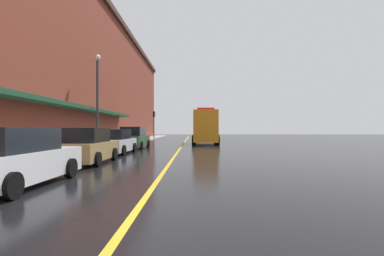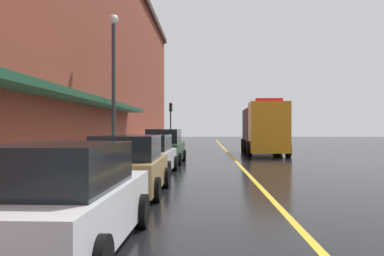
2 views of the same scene
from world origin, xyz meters
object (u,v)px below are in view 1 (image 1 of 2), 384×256
Objects in this scene: utility_truck at (205,128)px; parked_car_0 at (12,159)px; street_lamp_left at (97,91)px; parked_car_2 at (114,142)px; parked_car_1 at (87,147)px; traffic_light_near at (154,119)px; parked_car_3 at (134,138)px; parking_meter_1 at (55,141)px; parking_meter_0 at (114,136)px.

parked_car_0 is at bearing -13.41° from utility_truck.
parked_car_2 is at bearing -51.14° from street_lamp_left.
parked_car_1 is 0.49× the size of utility_truck.
parked_car_0 is 1.14× the size of traffic_light_near.
parked_car_3 is at bearing 54.74° from street_lamp_left.
parking_meter_1 is (-7.76, -18.33, -0.71)m from utility_truck.
traffic_light_near reaches higher than parked_car_3.
parked_car_0 is 5.56m from parked_car_1.
parked_car_1 is 0.90× the size of parked_car_3.
parking_meter_0 is at bearing 90.00° from parking_meter_1.
parked_car_3 is 5.08m from street_lamp_left.
street_lamp_left reaches higher than parked_car_1.
utility_truck is at bearing 51.68° from street_lamp_left.
parked_car_0 is 3.68× the size of parking_meter_1.
parking_meter_0 is at bearing -90.15° from traffic_light_near.
parking_meter_0 is (-1.49, -0.66, 0.22)m from parked_car_3.
parked_car_3 is at bearing -0.04° from parked_car_1.
parking_meter_1 is 33.22m from traffic_light_near.
parked_car_1 reaches higher than parked_car_0.
utility_truck is at bearing -37.48° from parked_car_3.
utility_truck is at bearing -24.45° from parked_car_2.
street_lamp_left reaches higher than parked_car_2.
parking_meter_0 is 4.10m from street_lamp_left.
street_lamp_left reaches higher than parking_meter_0.
traffic_light_near is at bearing 88.51° from street_lamp_left.
street_lamp_left is at bearing 15.21° from parked_car_1.
street_lamp_left is 25.44m from traffic_light_near.
parked_car_0 is at bearing -75.37° from parking_meter_1.
parked_car_0 is 1.12× the size of parked_car_2.
utility_truck is 1.22× the size of street_lamp_left.
utility_truck is 16.76m from traffic_light_near.
parked_car_2 is 0.95× the size of parked_car_3.
parked_car_3 is 1.08× the size of traffic_light_near.
utility_truck is (6.27, 7.62, 0.94)m from parked_car_3.
parking_meter_0 is 0.19× the size of street_lamp_left.
utility_truck reaches higher than parked_car_2.
parked_car_3 is at bearing -37.91° from utility_truck.
parking_meter_0 is (-1.42, 15.47, 0.28)m from parked_car_0.
utility_truck is 13.73m from street_lamp_left.
parked_car_1 is 5.25m from parked_car_2.
street_lamp_left is at bearing 40.91° from parked_car_2.
parked_car_1 is at bearing -178.32° from parked_car_3.
parked_car_1 is at bearing 5.45° from parking_meter_1.
parked_car_0 is at bearing -177.37° from parked_car_2.
utility_truck is 6.36× the size of parking_meter_1.
parking_meter_0 is at bearing 6.29° from parked_car_0.
parked_car_3 is 0.55× the size of utility_truck.
parking_meter_0 is at bearing 115.75° from parked_car_3.
parking_meter_1 is at bearing -90.11° from traffic_light_near.
utility_truck reaches higher than parked_car_0.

